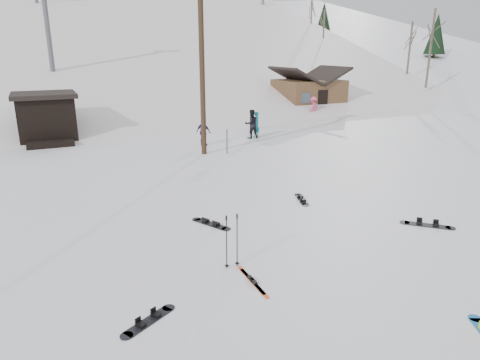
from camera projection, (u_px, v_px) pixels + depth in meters
name	position (u px, v px, depth m)	size (l,w,h in m)	color
ground	(353.00, 306.00, 8.86)	(200.00, 200.00, 0.00)	white
ski_slope	(89.00, 177.00, 59.93)	(60.00, 75.00, 45.00)	white
ridge_right	(332.00, 151.00, 70.83)	(34.00, 85.00, 36.00)	white
treeline_right	(361.00, 87.00, 59.87)	(20.00, 60.00, 10.00)	black
treeline_crest	(64.00, 77.00, 83.21)	(50.00, 6.00, 10.00)	black
utility_pole	(202.00, 58.00, 20.41)	(2.00, 0.26, 9.00)	#3A2819
trail_sign	(227.00, 129.00, 21.49)	(0.50, 0.09, 1.85)	#595B60
lift_hut	(47.00, 117.00, 24.52)	(3.40, 4.10, 2.75)	black
lift_tower_near	(45.00, 9.00, 30.86)	(2.20, 0.36, 8.00)	#595B60
cabin	(308.00, 95.00, 35.30)	(5.39, 4.40, 3.77)	brown
hero_skis	(252.00, 281.00, 9.77)	(0.12, 1.52, 0.08)	#D34315
ski_poles	(232.00, 241.00, 10.25)	(0.38, 0.10, 1.37)	black
board_scatter_a	(149.00, 321.00, 8.34)	(1.21, 0.79, 0.09)	black
board_scatter_b	(211.00, 224.00, 12.97)	(0.81, 1.35, 0.10)	black
board_scatter_d	(427.00, 225.00, 12.88)	(1.20, 1.19, 0.11)	black
board_scatter_f	(302.00, 199.00, 15.08)	(0.62, 1.30, 0.10)	black
skier_teal	(256.00, 124.00, 25.76)	(0.56, 0.37, 1.53)	#0E838E
skier_dark	(251.00, 124.00, 25.33)	(0.83, 0.65, 1.70)	black
skier_pink	(313.00, 108.00, 32.39)	(1.09, 0.63, 1.68)	#D94C75
skier_navy	(203.00, 132.00, 23.43)	(0.87, 0.36, 1.49)	#1C1C46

